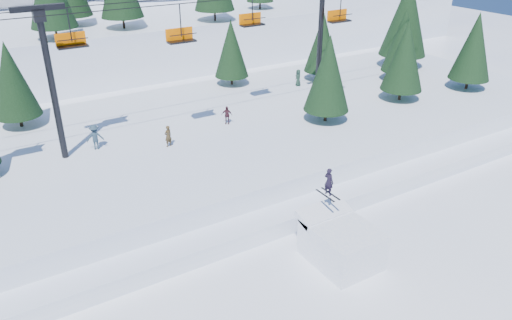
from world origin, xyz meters
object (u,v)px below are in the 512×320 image
jump_kicker (340,242)px  banner_near (336,208)px  chairlift (183,43)px  banner_far (387,183)px

jump_kicker → banner_near: bearing=53.0°
chairlift → banner_near: size_ratio=16.73×
jump_kicker → banner_near: (2.80, 3.70, -0.68)m
banner_far → banner_near: bearing=-171.5°
jump_kicker → banner_far: (8.08, 4.49, -0.68)m
chairlift → banner_near: 16.14m
chairlift → banner_near: chairlift is taller
jump_kicker → banner_far: bearing=29.1°
jump_kicker → banner_near: 4.69m
banner_near → banner_far: 5.34m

